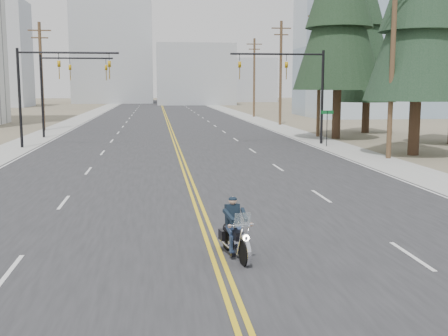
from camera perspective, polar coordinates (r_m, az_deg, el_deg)
ground_plane at (r=10.39m, az=2.12°, el=-16.55°), size 400.00×400.00×0.00m
road at (r=79.44m, az=-5.90°, el=5.14°), size 20.00×200.00×0.01m
sidewalk_left at (r=80.05m, az=-14.19°, el=4.95°), size 3.00×200.00×0.01m
sidewalk_right at (r=80.49m, az=2.35°, el=5.21°), size 3.00×200.00×0.01m
traffic_mast_left at (r=41.98m, az=-17.43°, el=8.73°), size 7.10×0.26×7.00m
traffic_mast_right at (r=42.62m, az=7.36°, el=9.02°), size 7.10×0.26×7.00m
traffic_mast_far at (r=49.92m, az=-16.15°, el=8.58°), size 6.10×0.26×7.00m
street_sign at (r=41.27m, az=10.43°, el=4.63°), size 0.90×0.06×2.62m
utility_pole_b at (r=35.25m, az=16.75°, el=10.61°), size 2.20×0.30×11.50m
utility_pole_c at (r=49.36m, az=9.66°, el=9.79°), size 2.20×0.30×11.00m
utility_pole_d at (r=63.88m, az=5.78°, el=9.74°), size 2.20×0.30×11.50m
utility_pole_e at (r=80.55m, az=3.08°, el=9.29°), size 2.20×0.30×11.00m
utility_pole_left at (r=58.36m, az=-18.06°, el=9.01°), size 2.20×0.30×10.50m
glass_building at (r=86.28m, az=16.25°, el=11.75°), size 24.00×16.00×20.00m
haze_bldg_b at (r=134.67m, az=-2.96°, el=9.44°), size 18.00×14.00×14.00m
haze_bldg_c at (r=126.41m, az=12.40°, el=10.24°), size 16.00×12.00×18.00m
haze_bldg_d at (r=149.93m, az=-11.20°, el=11.47°), size 20.00×15.00×26.00m
haze_bldg_e at (r=161.51m, az=2.50°, el=8.90°), size 14.00×14.00×12.00m
motorcyclist at (r=14.39m, az=1.21°, el=-6.15°), size 1.18×2.10×1.55m
conifer_far at (r=54.66m, az=14.46°, el=12.23°), size 5.42×5.42×14.52m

